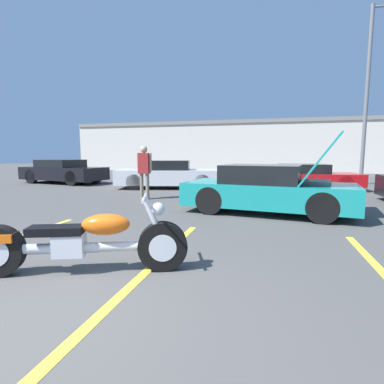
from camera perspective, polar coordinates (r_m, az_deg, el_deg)
The scene contains 10 objects.
ground_plane at distance 3.16m, azimuth -31.18°, elevation -21.16°, with size 80.00×80.00×0.00m, color #514F4C.
parking_stripe_back at distance 3.85m, azimuth -9.00°, elevation -14.97°, with size 0.12×4.81×0.01m, color yellow.
far_building at distance 28.01m, azimuth 10.47°, elevation 8.80°, with size 32.00×4.20×4.40m.
light_pole at distance 17.22m, azimuth 30.63°, elevation 16.56°, with size 1.21×0.28×8.35m.
motorcycle at distance 3.93m, azimuth -20.24°, elevation -9.00°, with size 2.47×1.11×0.94m.
show_car_hood_open at distance 7.67m, azimuth 14.33°, elevation 0.47°, with size 4.27×2.32×1.93m.
parked_car_left_row at distance 16.66m, azimuth -23.33°, elevation 3.58°, with size 4.64×2.51×1.20m.
parked_car_mid_left_row at distance 13.08m, azimuth -4.34°, elevation 3.30°, with size 4.81×2.76×1.20m.
parked_car_mid_right_row at distance 13.52m, azimuth 20.85°, elevation 2.70°, with size 4.28×2.29×1.06m.
spectator_near_motorcycle at distance 9.83m, azimuth -9.09°, elevation 4.62°, with size 0.52×0.23×1.73m.
Camera 1 is at (2.07, -1.90, 1.44)m, focal length 28.00 mm.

